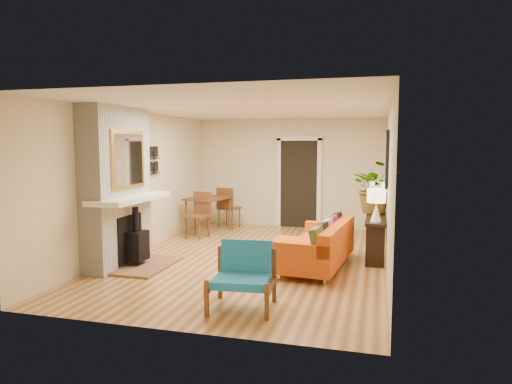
% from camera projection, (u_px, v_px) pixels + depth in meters
% --- Properties ---
extents(room_shell, '(6.50, 6.50, 6.50)m').
position_uv_depth(room_shell, '(310.00, 178.00, 10.26)').
color(room_shell, tan).
rests_on(room_shell, ground).
extents(fireplace, '(1.09, 1.68, 2.60)m').
position_uv_depth(fireplace, '(119.00, 191.00, 7.44)').
color(fireplace, white).
rests_on(fireplace, ground).
extents(sofa, '(1.09, 2.11, 0.80)m').
position_uv_depth(sofa, '(322.00, 246.00, 7.40)').
color(sofa, silver).
rests_on(sofa, ground).
extents(ottoman, '(0.93, 0.93, 0.42)m').
position_uv_depth(ottoman, '(296.00, 252.00, 7.41)').
color(ottoman, silver).
rests_on(ottoman, ground).
extents(blue_chair, '(0.82, 0.81, 0.79)m').
position_uv_depth(blue_chair, '(244.00, 272.00, 5.62)').
color(blue_chair, brown).
rests_on(blue_chair, ground).
extents(dining_table, '(1.02, 1.86, 0.98)m').
position_uv_depth(dining_table, '(211.00, 204.00, 10.30)').
color(dining_table, brown).
rests_on(dining_table, ground).
extents(console_table, '(0.34, 1.85, 0.72)m').
position_uv_depth(console_table, '(376.00, 224.00, 8.17)').
color(console_table, black).
rests_on(console_table, ground).
extents(lamp_near, '(0.30, 0.30, 0.54)m').
position_uv_depth(lamp_near, '(376.00, 201.00, 7.46)').
color(lamp_near, white).
rests_on(lamp_near, console_table).
extents(lamp_far, '(0.30, 0.30, 0.54)m').
position_uv_depth(lamp_far, '(377.00, 193.00, 8.76)').
color(lamp_far, white).
rests_on(lamp_far, console_table).
extents(houseplant, '(0.99, 0.89, 0.97)m').
position_uv_depth(houseplant, '(376.00, 187.00, 8.37)').
color(houseplant, '#1E5919').
rests_on(houseplant, console_table).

